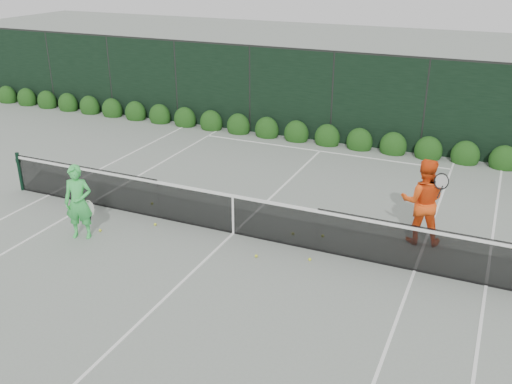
% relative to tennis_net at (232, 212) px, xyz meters
% --- Properties ---
extents(ground, '(80.00, 80.00, 0.00)m').
position_rel_tennis_net_xyz_m(ground, '(0.02, 0.00, -0.53)').
color(ground, gray).
rests_on(ground, ground).
extents(tennis_net, '(12.90, 0.10, 1.07)m').
position_rel_tennis_net_xyz_m(tennis_net, '(0.00, 0.00, 0.00)').
color(tennis_net, black).
rests_on(tennis_net, ground).
extents(player_woman, '(0.74, 0.61, 1.72)m').
position_rel_tennis_net_xyz_m(player_woman, '(-3.05, -1.54, 0.33)').
color(player_woman, '#3ED358').
rests_on(player_woman, ground).
extents(player_man, '(1.07, 0.91, 1.96)m').
position_rel_tennis_net_xyz_m(player_man, '(3.98, 1.34, 0.45)').
color(player_man, '#FC5115').
rests_on(player_man, ground).
extents(court_lines, '(11.03, 23.83, 0.01)m').
position_rel_tennis_net_xyz_m(court_lines, '(0.02, 0.00, -0.53)').
color(court_lines, white).
rests_on(court_lines, ground).
extents(windscreen_fence, '(32.00, 21.07, 3.06)m').
position_rel_tennis_net_xyz_m(windscreen_fence, '(0.02, -2.71, 0.98)').
color(windscreen_fence, black).
rests_on(windscreen_fence, ground).
extents(hedge_row, '(31.66, 0.65, 0.94)m').
position_rel_tennis_net_xyz_m(hedge_row, '(0.02, 7.15, -0.30)').
color(hedge_row, '#173D10').
rests_on(hedge_row, ground).
extents(tennis_balls, '(4.96, 1.91, 0.07)m').
position_rel_tennis_net_xyz_m(tennis_balls, '(-0.15, -0.16, -0.50)').
color(tennis_balls, yellow).
rests_on(tennis_balls, ground).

